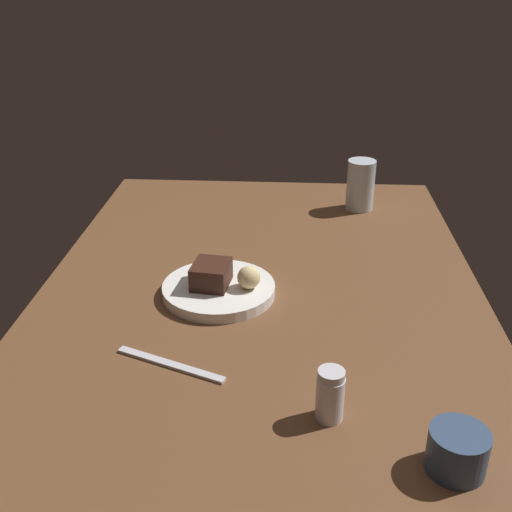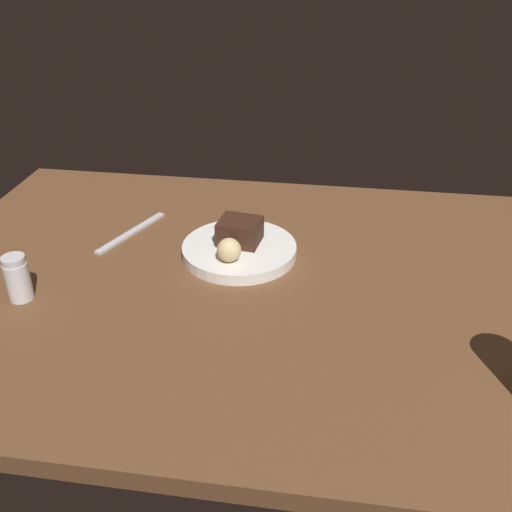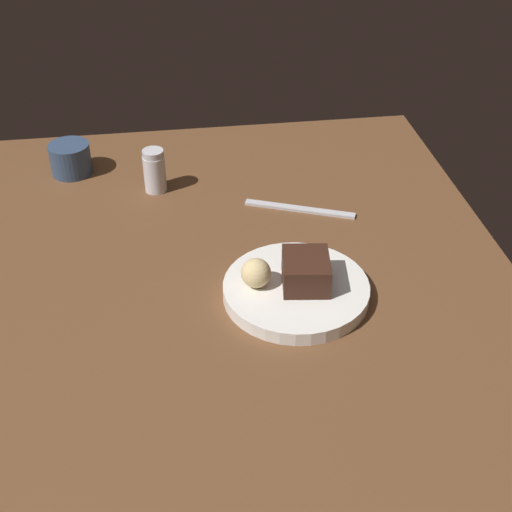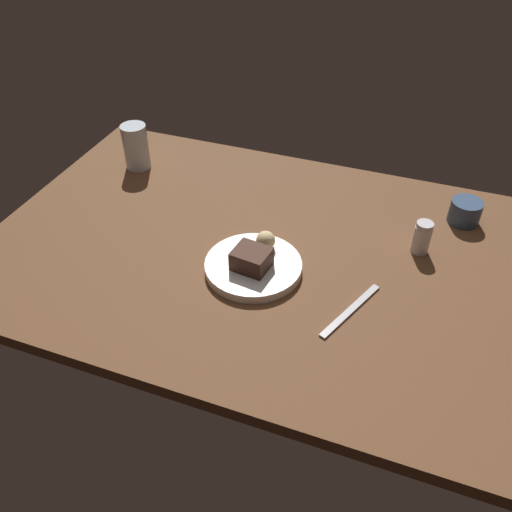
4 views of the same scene
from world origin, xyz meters
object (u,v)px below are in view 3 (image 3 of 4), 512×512
(coffee_cup, at_px, (70,159))
(butter_knife, at_px, (300,209))
(bread_roll, at_px, (256,273))
(salt_shaker, at_px, (155,171))
(dessert_plate, at_px, (296,290))
(chocolate_cake_slice, at_px, (306,271))

(coffee_cup, height_order, butter_knife, coffee_cup)
(bread_roll, xyz_separation_m, coffee_cup, (0.41, 0.29, -0.01))
(salt_shaker, bearing_deg, bread_roll, -157.37)
(bread_roll, relative_size, coffee_cup, 0.57)
(dessert_plate, height_order, bread_roll, bread_roll)
(dessert_plate, xyz_separation_m, coffee_cup, (0.41, 0.34, 0.02))
(butter_knife, bearing_deg, coffee_cup, 176.56)
(bread_roll, bearing_deg, chocolate_cake_slice, -95.51)
(coffee_cup, xyz_separation_m, butter_knife, (-0.19, -0.39, -0.03))
(bread_roll, height_order, coffee_cup, bread_roll)
(chocolate_cake_slice, height_order, butter_knife, chocolate_cake_slice)
(chocolate_cake_slice, distance_m, coffee_cup, 0.54)
(bread_roll, xyz_separation_m, salt_shaker, (0.32, 0.13, -0.00))
(butter_knife, bearing_deg, chocolate_cake_slice, -77.02)
(bread_roll, bearing_deg, coffee_cup, 35.14)
(salt_shaker, bearing_deg, dessert_plate, -149.89)
(salt_shaker, relative_size, coffee_cup, 1.05)
(salt_shaker, height_order, butter_knife, salt_shaker)
(chocolate_cake_slice, relative_size, coffee_cup, 1.00)
(dessert_plate, relative_size, butter_knife, 1.11)
(dessert_plate, relative_size, coffee_cup, 2.83)
(dessert_plate, bearing_deg, salt_shaker, 30.11)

